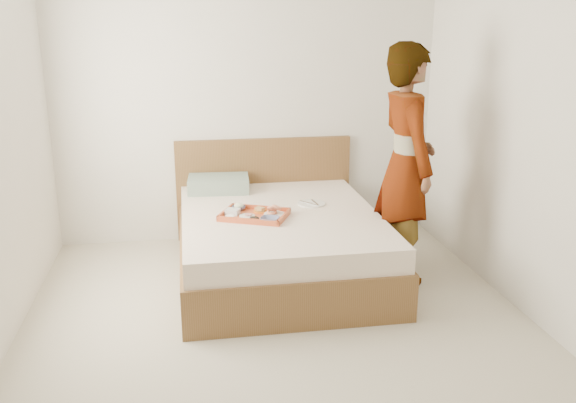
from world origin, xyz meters
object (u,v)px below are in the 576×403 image
(tray, at_px, (254,215))
(person, at_px, (406,164))
(dinner_plate, at_px, (311,204))
(bed, at_px, (280,244))

(tray, distance_m, person, 1.24)
(dinner_plate, bearing_deg, bed, -148.39)
(bed, xyz_separation_m, tray, (-0.21, -0.09, 0.29))
(tray, height_order, dinner_plate, tray)
(bed, bearing_deg, tray, -158.14)
(bed, height_order, dinner_plate, dinner_plate)
(bed, distance_m, person, 1.19)
(bed, distance_m, tray, 0.37)
(tray, bearing_deg, bed, 46.14)
(bed, height_order, tray, tray)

